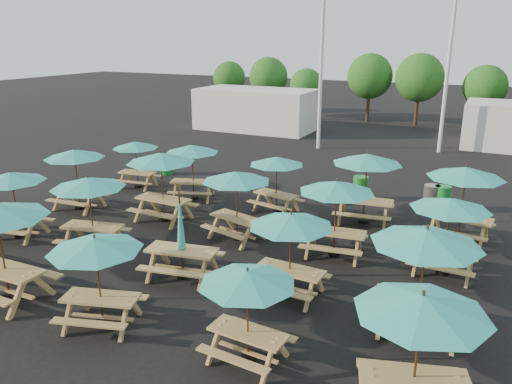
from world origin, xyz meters
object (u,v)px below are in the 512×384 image
at_px(picnic_unit_13, 291,225).
at_px(picnic_unit_12, 248,282).
at_px(picnic_unit_9, 181,243).
at_px(picnic_unit_17, 426,242).
at_px(waste_bin_0, 166,164).
at_px(picnic_unit_7, 192,152).
at_px(picnic_unit_14, 337,191).
at_px(waste_bin_1, 360,188).
at_px(picnic_unit_10, 236,180).
at_px(picnic_unit_11, 277,164).
at_px(picnic_unit_8, 95,249).
at_px(picnic_unit_16, 422,311).
at_px(picnic_unit_2, 75,157).
at_px(picnic_unit_6, 161,161).
at_px(waste_bin_2, 431,197).
at_px(waste_bin_3, 442,198).
at_px(picnic_unit_3, 135,147).
at_px(picnic_unit_5, 88,186).
at_px(picnic_unit_19, 465,176).
at_px(picnic_unit_15, 367,162).
at_px(picnic_unit_1, 12,180).
at_px(picnic_unit_18, 450,208).

bearing_deg(picnic_unit_13, picnic_unit_12, -82.47).
height_order(picnic_unit_9, picnic_unit_17, picnic_unit_17).
height_order(picnic_unit_17, waste_bin_0, picnic_unit_17).
xyz_separation_m(picnic_unit_7, picnic_unit_17, (9.62, -5.89, 0.20)).
distance_m(picnic_unit_12, picnic_unit_13, 2.86).
distance_m(picnic_unit_14, waste_bin_0, 11.46).
relative_size(picnic_unit_9, waste_bin_1, 2.58).
bearing_deg(picnic_unit_10, picnic_unit_13, -27.83).
bearing_deg(picnic_unit_10, picnic_unit_11, 103.40).
height_order(picnic_unit_8, picnic_unit_16, picnic_unit_16).
xyz_separation_m(picnic_unit_7, picnic_unit_12, (6.71, -8.45, -0.19)).
relative_size(picnic_unit_7, waste_bin_0, 2.86).
xyz_separation_m(picnic_unit_7, picnic_unit_11, (3.60, 0.06, -0.11)).
relative_size(picnic_unit_2, picnic_unit_6, 0.95).
xyz_separation_m(waste_bin_2, waste_bin_3, (0.39, 0.04, 0.00)).
xyz_separation_m(picnic_unit_3, waste_bin_1, (9.13, 2.52, -1.30)).
bearing_deg(picnic_unit_2, picnic_unit_17, -17.00).
xyz_separation_m(picnic_unit_3, picnic_unit_16, (13.00, -8.91, 0.28)).
bearing_deg(waste_bin_2, picnic_unit_17, -84.49).
relative_size(picnic_unit_5, waste_bin_2, 2.80).
relative_size(picnic_unit_11, waste_bin_1, 2.54).
bearing_deg(picnic_unit_6, waste_bin_2, 34.33).
relative_size(picnic_unit_2, picnic_unit_5, 0.89).
height_order(picnic_unit_5, waste_bin_1, picnic_unit_5).
relative_size(picnic_unit_3, picnic_unit_17, 0.87).
height_order(picnic_unit_2, picnic_unit_11, picnic_unit_2).
height_order(picnic_unit_7, picnic_unit_9, picnic_unit_9).
distance_m(picnic_unit_16, waste_bin_0, 17.38).
bearing_deg(waste_bin_1, picnic_unit_5, -126.04).
height_order(picnic_unit_10, picnic_unit_12, picnic_unit_10).
bearing_deg(picnic_unit_3, picnic_unit_19, -8.48).
height_order(picnic_unit_13, picnic_unit_15, picnic_unit_15).
bearing_deg(waste_bin_0, picnic_unit_15, -12.98).
bearing_deg(waste_bin_0, picnic_unit_17, -33.62).
distance_m(picnic_unit_3, waste_bin_1, 9.56).
relative_size(picnic_unit_2, picnic_unit_12, 1.14).
xyz_separation_m(picnic_unit_10, picnic_unit_19, (6.45, 2.97, 0.16)).
relative_size(picnic_unit_1, waste_bin_0, 2.55).
xyz_separation_m(picnic_unit_5, picnic_unit_19, (10.04, 5.60, 0.13)).
bearing_deg(picnic_unit_6, picnic_unit_8, -64.26).
relative_size(picnic_unit_11, picnic_unit_14, 0.97).
height_order(picnic_unit_7, picnic_unit_17, picnic_unit_17).
height_order(picnic_unit_14, picnic_unit_19, picnic_unit_19).
bearing_deg(picnic_unit_19, picnic_unit_10, -147.99).
height_order(picnic_unit_2, waste_bin_3, picnic_unit_2).
height_order(picnic_unit_12, picnic_unit_15, picnic_unit_15).
height_order(picnic_unit_10, picnic_unit_18, picnic_unit_10).
xyz_separation_m(picnic_unit_12, waste_bin_3, (2.46, 11.33, -1.29)).
bearing_deg(waste_bin_2, picnic_unit_19, -66.75).
bearing_deg(waste_bin_0, picnic_unit_13, -40.45).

